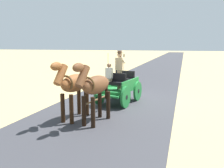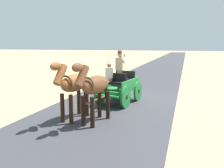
% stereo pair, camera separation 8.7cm
% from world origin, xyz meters
% --- Properties ---
extents(ground_plane, '(200.00, 200.00, 0.00)m').
position_xyz_m(ground_plane, '(0.00, 0.00, 0.00)').
color(ground_plane, tan).
extents(road_surface, '(5.47, 160.00, 0.01)m').
position_xyz_m(road_surface, '(0.00, 0.00, 0.00)').
color(road_surface, '#38383D').
rests_on(road_surface, ground).
extents(horse_drawn_carriage, '(1.76, 4.51, 2.50)m').
position_xyz_m(horse_drawn_carriage, '(-0.09, 0.81, 0.82)').
color(horse_drawn_carriage, '#1E7233').
rests_on(horse_drawn_carriage, ground).
extents(horse_near_side, '(0.81, 2.15, 2.21)m').
position_xyz_m(horse_near_side, '(-0.08, 3.88, 1.32)').
color(horse_near_side, brown).
rests_on(horse_near_side, ground).
extents(horse_off_side, '(0.73, 2.14, 2.21)m').
position_xyz_m(horse_off_side, '(0.82, 3.74, 1.32)').
color(horse_off_side, brown).
rests_on(horse_off_side, ground).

